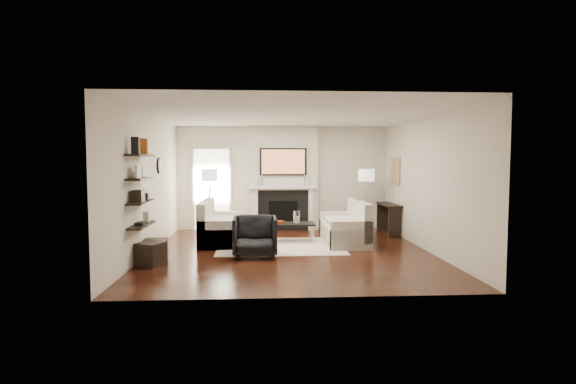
{
  "coord_description": "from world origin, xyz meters",
  "views": [
    {
      "loc": [
        -0.55,
        -8.79,
        1.81
      ],
      "look_at": [
        0.0,
        0.6,
        1.15
      ],
      "focal_mm": 28.0,
      "sensor_mm": 36.0,
      "label": 1
    }
  ],
  "objects": [
    {
      "name": "shelf_upper",
      "position": [
        -2.62,
        -1.0,
        1.5
      ],
      "size": [
        0.25,
        1.0,
        0.04
      ],
      "primitive_type": "cube",
      "color": "black",
      "rests_on": "wall_left"
    },
    {
      "name": "door_trim_r",
      "position": [
        -1.37,
        2.96,
        1.05
      ],
      "size": [
        0.06,
        0.06,
        2.16
      ],
      "primitive_type": "cube",
      "color": "white",
      "rests_on": "floor"
    },
    {
      "name": "candlestick_l_short",
      "position": [
        -0.68,
        2.7,
        1.27
      ],
      "size": [
        0.04,
        0.04,
        0.24
      ],
      "primitive_type": "cylinder",
      "color": "silver",
      "rests_on": "mantel_shelf"
    },
    {
      "name": "decor_wine_rack",
      "position": [
        -2.62,
        -1.19,
        1.22
      ],
      "size": [
        0.18,
        0.25,
        0.2
      ],
      "primitive_type": "cube",
      "color": "black",
      "rests_on": "shelf_lower"
    },
    {
      "name": "fireplace_surround",
      "position": [
        0.0,
        2.74,
        0.52
      ],
      "size": [
        1.3,
        0.02,
        1.04
      ],
      "primitive_type": "cube",
      "color": "black",
      "rests_on": "floor"
    },
    {
      "name": "loveseat_left_arm_n",
      "position": [
        -1.44,
        0.28,
        0.3
      ],
      "size": [
        0.85,
        0.18,
        0.6
      ],
      "primitive_type": "cube",
      "color": "beige",
      "rests_on": "floor"
    },
    {
      "name": "lamp_right_leg_b",
      "position": [
        2.0,
        2.33,
        0.6
      ],
      "size": [
        0.14,
        0.22,
        1.23
      ],
      "primitive_type": "cylinder",
      "rotation": [
        0.18,
        0.0,
        0.52
      ],
      "color": "silver",
      "rests_on": "floor"
    },
    {
      "name": "door_trim_l",
      "position": [
        -2.33,
        2.96,
        1.05
      ],
      "size": [
        0.06,
        0.06,
        2.16
      ],
      "primitive_type": "cube",
      "color": "white",
      "rests_on": "floor"
    },
    {
      "name": "loveseat_right_arm_n",
      "position": [
        1.25,
        0.06,
        0.3
      ],
      "size": [
        0.85,
        0.18,
        0.6
      ],
      "primitive_type": "cube",
      "color": "beige",
      "rests_on": "floor"
    },
    {
      "name": "room_envelope",
      "position": [
        0.0,
        0.0,
        1.35
      ],
      "size": [
        6.0,
        6.0,
        6.0
      ],
      "color": "#33140B",
      "rests_on": "ground"
    },
    {
      "name": "pillow_left_charcoal",
      "position": [
        -1.78,
        0.79,
        0.72
      ],
      "size": [
        0.1,
        0.4,
        0.4
      ],
      "primitive_type": "cube",
      "color": "black",
      "rests_on": "loveseat_left_cushion"
    },
    {
      "name": "rug",
      "position": [
        -0.16,
        0.56,
        0.01
      ],
      "size": [
        2.6,
        2.0,
        0.01
      ],
      "primitive_type": "cube",
      "color": "beige",
      "rests_on": "floor"
    },
    {
      "name": "console_top",
      "position": [
        2.57,
        2.03,
        0.73
      ],
      "size": [
        0.35,
        1.2,
        0.04
      ],
      "primitive_type": "cube",
      "color": "black",
      "rests_on": "floor"
    },
    {
      "name": "hurricane_candle",
      "position": [
        0.22,
        1.12,
        0.5
      ],
      "size": [
        0.1,
        0.1,
        0.16
      ],
      "primitive_type": "cylinder",
      "color": "white",
      "rests_on": "coffee_table"
    },
    {
      "name": "copper_bowl",
      "position": [
        -0.18,
        1.12,
        0.45
      ],
      "size": [
        0.26,
        0.26,
        0.04
      ],
      "primitive_type": "cylinder",
      "color": "#AC351C",
      "rests_on": "coffee_table"
    },
    {
      "name": "mantel_pilaster_r",
      "position": [
        0.72,
        2.71,
        0.55
      ],
      "size": [
        0.12,
        0.08,
        1.1
      ],
      "primitive_type": "cube",
      "color": "white",
      "rests_on": "floor"
    },
    {
      "name": "pillow_right_orange",
      "position": [
        1.58,
        1.17,
        0.73
      ],
      "size": [
        0.1,
        0.42,
        0.42
      ],
      "primitive_type": "cube",
      "color": "#B55916",
      "rests_on": "loveseat_right_cushion"
    },
    {
      "name": "lamp_right_shade",
      "position": [
        2.05,
        2.23,
        1.45
      ],
      "size": [
        0.4,
        0.4,
        0.3
      ],
      "primitive_type": "cylinder",
      "color": "white",
      "rests_on": "lamp_right_post"
    },
    {
      "name": "door_trim_top",
      "position": [
        -1.85,
        2.96,
        2.13
      ],
      "size": [
        1.02,
        0.06,
        0.06
      ],
      "primitive_type": "cube",
      "color": "white",
      "rests_on": "wall_back"
    },
    {
      "name": "loveseat_right_cushion",
      "position": [
        1.2,
        0.87,
        0.47
      ],
      "size": [
        0.63,
        1.44,
        0.1
      ],
      "primitive_type": "cube",
      "color": "beige",
      "rests_on": "loveseat_right_base"
    },
    {
      "name": "armchair",
      "position": [
        -0.68,
        -0.36,
        0.42
      ],
      "size": [
        0.82,
        0.77,
        0.84
      ],
      "primitive_type": "imported",
      "rotation": [
        0.0,
        0.0,
        0.01
      ],
      "color": "black",
      "rests_on": "floor"
    },
    {
      "name": "chimney_breast",
      "position": [
        0.0,
        2.88,
        1.35
      ],
      "size": [
        1.8,
        0.25,
        2.7
      ],
      "primitive_type": "cube",
      "color": "silver",
      "rests_on": "floor"
    },
    {
      "name": "ottoman_near",
      "position": [
        -2.47,
        -0.7,
        0.2
      ],
      "size": [
        0.42,
        0.42,
        0.4
      ],
      "primitive_type": "cube",
      "rotation": [
        0.0,
        0.0,
        0.06
      ],
      "color": "black",
      "rests_on": "floor"
    },
    {
      "name": "pillow_right_charcoal",
      "position": [
        1.58,
        0.57,
        0.72
      ],
      "size": [
        0.1,
        0.4,
        0.4
      ],
      "primitive_type": "cube",
      "color": "black",
      "rests_on": "loveseat_right_cushion"
    },
    {
      "name": "candlestick_l_tall",
      "position": [
        -0.55,
        2.7,
        1.3
      ],
      "size": [
        0.04,
        0.04,
        0.3
      ],
      "primitive_type": "cylinder",
      "color": "silver",
      "rests_on": "mantel_shelf"
    },
    {
      "name": "decor_frame_a",
      "position": [
        -2.62,
        -1.13,
        1.63
      ],
      "size": [
        0.04,
        0.3,
        0.22
      ],
      "primitive_type": "cube",
      "color": "white",
      "rests_on": "shelf_upper"
    },
    {
      "name": "candlestick_r_tall",
      "position": [
        0.55,
        2.7,
        1.3
      ],
      "size": [
        0.04,
        0.04,
        0.3
      ],
      "primitive_type": "cylinder",
      "color": "silver",
      "rests_on": "mantel_shelf"
    },
    {
      "name": "coffee_table",
      "position": [
        0.07,
        1.12,
        0.4
      ],
      "size": [
        1.1,
        0.55,
        0.04
      ],
      "primitive_type": "cube",
      "color": "black",
      "rests_on": "floor"
    },
    {
      "name": "shelf_top",
      "position": [
        -2.62,
        -1.0,
        1.9
      ],
      "size": [
        0.25,
        1.0,
        0.04
      ],
      "primitive_type": "cube",
      "color": "black",
      "rests_on": "wall_left"
    },
    {
      "name": "firebox",
      "position": [
        0.0,
        2.73,
        0.45
      ],
      "size": [
        0.75,
        0.02,
        0.65
      ],
      "primitive_type": "cube",
      "color": "black",
      "rests_on": "floor"
    },
    {
      "name": "console_leg_s",
      "position": [
        2.57,
        2.58,
        0.35
      ],
      "size": [
        0.3,
        0.04,
        0.71
      ],
      "primitive_type": "cube",
      "color": "black",
      "rests_on": "floor"
    },
    {
      "name": "decor_box_tall",
      "position": [
        -2.62,
        -0.68,
        0.81
      ],
      "size": [
        0.1,
        0.1,
        0.18
      ],
      "primitive_type": "cube",
      "color": "white",
      "rests_on": "shelf_bottom"
    },
    {
      "name": "clock_face",
      "position": [
        -2.71,
        0.9,
        1.7
      ],
      "size": [
        0.01,
        0.29,
        0.29
      ],
      "primitive_type": "cylinder",
      "rotation": [
        0.0,
        1.57,
        0.0
      ],
      "color": "white",
      "rests_on": "clock_rim"
    },
    {
      "name": "loveseat_right_arm_s",
      "position": [
        1.25,
        1.68,
        0.3
      ],
      "size": [
        0.85,
        0.18,
        0.6
      ],
      "primitive_type": "cube",
      "color": "beige",
      "rests_on": "floor"
    },
    {
      "name": "loveseat_left_base",
      "position": [
        -1.44,
        1.09,
        0.21
      ],
      "size": [
        0.85,
        1.8,
        0.42
      ],
      "primitive_type": "cube",
      "color": "beige",
      "rests_on": "floor"
    },
    {
      "name": "lamp_left_leg_b",
      "position": [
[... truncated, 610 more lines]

